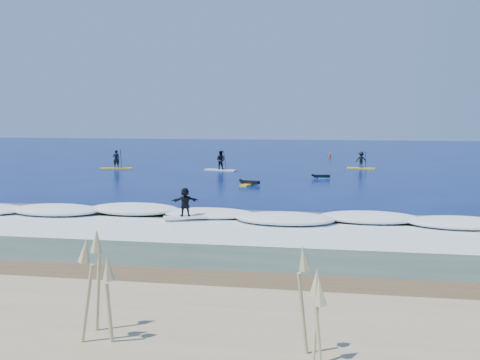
% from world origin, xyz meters
% --- Properties ---
extents(ground, '(160.00, 160.00, 0.00)m').
position_xyz_m(ground, '(0.00, 0.00, 0.00)').
color(ground, '#030E47').
rests_on(ground, ground).
extents(wet_sand_strip, '(90.00, 5.00, 0.08)m').
position_xyz_m(wet_sand_strip, '(0.00, -21.50, 0.00)').
color(wet_sand_strip, '#4D3B24').
rests_on(wet_sand_strip, ground).
extents(shallow_water, '(90.00, 13.00, 0.01)m').
position_xyz_m(shallow_water, '(0.00, -14.00, 0.01)').
color(shallow_water, '#334638').
rests_on(shallow_water, ground).
extents(breaking_wave, '(40.00, 6.00, 0.30)m').
position_xyz_m(breaking_wave, '(0.00, -10.00, 0.00)').
color(breaking_wave, white).
rests_on(breaking_wave, ground).
extents(whitewater, '(34.00, 5.00, 0.02)m').
position_xyz_m(whitewater, '(0.00, -13.00, 0.00)').
color(whitewater, silver).
rests_on(whitewater, ground).
extents(sup_paddler_left, '(3.12, 1.46, 2.12)m').
position_xyz_m(sup_paddler_left, '(-13.27, 12.97, 0.66)').
color(sup_paddler_left, gold).
rests_on(sup_paddler_left, ground).
extents(sup_paddler_center, '(3.18, 1.56, 2.17)m').
position_xyz_m(sup_paddler_center, '(-3.03, 13.13, 0.81)').
color(sup_paddler_center, white).
rests_on(sup_paddler_center, ground).
extents(sup_paddler_right, '(2.79, 1.10, 1.90)m').
position_xyz_m(sup_paddler_right, '(10.06, 17.10, 0.74)').
color(sup_paddler_right, yellow).
rests_on(sup_paddler_right, ground).
extents(prone_paddler_near, '(1.62, 2.13, 0.43)m').
position_xyz_m(prone_paddler_near, '(1.19, 3.12, 0.15)').
color(prone_paddler_near, yellow).
rests_on(prone_paddler_near, ground).
extents(prone_paddler_far, '(1.52, 1.96, 0.40)m').
position_xyz_m(prone_paddler_far, '(6.36, 8.03, 0.14)').
color(prone_paddler_far, blue).
rests_on(prone_paddler_far, ground).
extents(wave_surfer, '(2.15, 1.28, 1.51)m').
position_xyz_m(wave_surfer, '(0.19, -10.98, 0.85)').
color(wave_surfer, white).
rests_on(wave_surfer, breaking_wave).
extents(marker_buoy, '(0.27, 0.27, 0.65)m').
position_xyz_m(marker_buoy, '(7.04, 30.52, 0.28)').
color(marker_buoy, '#CF4512').
rests_on(marker_buoy, ground).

